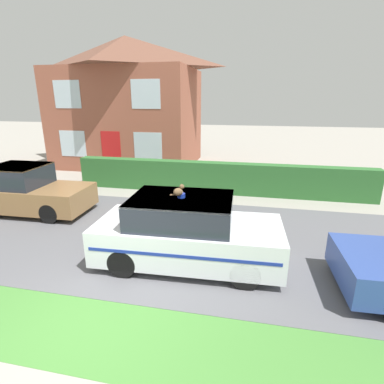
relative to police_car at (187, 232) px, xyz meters
name	(u,v)px	position (x,y,z in m)	size (l,w,h in m)	color
ground_plane	(90,326)	(-1.14, -2.32, -0.76)	(80.00, 80.00, 0.00)	gray
road_strip	(157,235)	(-1.14, 1.23, -0.76)	(28.00, 5.81, 0.01)	#5B5B60
lawn_verge	(85,332)	(-1.14, -2.46, -0.76)	(28.00, 1.56, 0.01)	#478438
garden_hedge	(218,178)	(0.04, 5.49, -0.15)	(11.68, 0.52, 1.23)	#2D662D
police_car	(187,232)	(0.00, 0.00, 0.00)	(4.17, 1.95, 1.65)	black
cat	(179,191)	(-0.12, -0.18, 1.01)	(0.30, 0.23, 0.26)	brown
neighbour_car_far	(26,191)	(-5.89, 2.08, -0.05)	(4.11, 1.81, 1.56)	black
house_left	(128,102)	(-5.64, 10.26, 2.69)	(7.63, 5.51, 6.77)	#93513D
wheelie_bin	(299,182)	(3.16, 5.80, -0.24)	(0.64, 0.65, 1.04)	black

